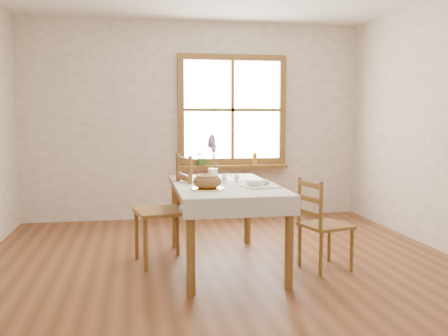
# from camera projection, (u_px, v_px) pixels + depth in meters

# --- Properties ---
(ground) EXTENTS (5.00, 5.00, 0.00)m
(ground) POSITION_uv_depth(u_px,v_px,m) (230.00, 275.00, 4.33)
(ground) COLOR brown
(ground) RESTS_ON ground
(room_walls) EXTENTS (4.60, 5.10, 2.65)m
(room_walls) POSITION_uv_depth(u_px,v_px,m) (230.00, 75.00, 4.15)
(room_walls) COLOR white
(room_walls) RESTS_ON ground
(window) EXTENTS (1.46, 0.08, 1.46)m
(window) POSITION_uv_depth(u_px,v_px,m) (232.00, 110.00, 6.68)
(window) COLOR olive
(window) RESTS_ON ground
(window_sill) EXTENTS (1.46, 0.20, 0.05)m
(window_sill) POSITION_uv_depth(u_px,v_px,m) (233.00, 167.00, 6.69)
(window_sill) COLOR olive
(window_sill) RESTS_ON ground
(dining_table) EXTENTS (0.90, 1.60, 0.75)m
(dining_table) POSITION_uv_depth(u_px,v_px,m) (224.00, 194.00, 4.55)
(dining_table) COLOR olive
(dining_table) RESTS_ON ground
(table_linen) EXTENTS (0.91, 0.99, 0.01)m
(table_linen) POSITION_uv_depth(u_px,v_px,m) (230.00, 189.00, 4.24)
(table_linen) COLOR silver
(table_linen) RESTS_ON dining_table
(chair_left) EXTENTS (0.58, 0.56, 1.01)m
(chair_left) POSITION_uv_depth(u_px,v_px,m) (162.00, 210.00, 4.62)
(chair_left) COLOR olive
(chair_left) RESTS_ON ground
(chair_right) EXTENTS (0.48, 0.47, 0.82)m
(chair_right) POSITION_uv_depth(u_px,v_px,m) (326.00, 224.00, 4.45)
(chair_right) COLOR olive
(chair_right) RESTS_ON ground
(bread_plate) EXTENTS (0.34, 0.34, 0.01)m
(bread_plate) POSITION_uv_depth(u_px,v_px,m) (207.00, 189.00, 4.15)
(bread_plate) COLOR white
(bread_plate) RESTS_ON table_linen
(bread_loaf) EXTENTS (0.24, 0.24, 0.13)m
(bread_loaf) POSITION_uv_depth(u_px,v_px,m) (207.00, 180.00, 4.14)
(bread_loaf) COLOR olive
(bread_loaf) RESTS_ON bread_plate
(egg_napkin) EXTENTS (0.34, 0.31, 0.01)m
(egg_napkin) POSITION_uv_depth(u_px,v_px,m) (260.00, 186.00, 4.29)
(egg_napkin) COLOR silver
(egg_napkin) RESTS_ON table_linen
(eggs) EXTENTS (0.27, 0.25, 0.05)m
(eggs) POSITION_uv_depth(u_px,v_px,m) (260.00, 183.00, 4.29)
(eggs) COLOR silver
(eggs) RESTS_ON egg_napkin
(salt_shaker) EXTENTS (0.05, 0.05, 0.09)m
(salt_shaker) POSITION_uv_depth(u_px,v_px,m) (224.00, 178.00, 4.55)
(salt_shaker) COLOR white
(salt_shaker) RESTS_ON table_linen
(pepper_shaker) EXTENTS (0.05, 0.05, 0.08)m
(pepper_shaker) POSITION_uv_depth(u_px,v_px,m) (237.00, 178.00, 4.60)
(pepper_shaker) COLOR white
(pepper_shaker) RESTS_ON table_linen
(flower_vase) EXTENTS (0.12, 0.12, 0.10)m
(flower_vase) POSITION_uv_depth(u_px,v_px,m) (213.00, 175.00, 4.85)
(flower_vase) COLOR white
(flower_vase) RESTS_ON dining_table
(lavender_bouquet) EXTENTS (0.16, 0.16, 0.31)m
(lavender_bouquet) POSITION_uv_depth(u_px,v_px,m) (213.00, 154.00, 4.83)
(lavender_bouquet) COLOR #675495
(lavender_bouquet) RESTS_ON flower_vase
(potted_plant) EXTENTS (0.25, 0.26, 0.17)m
(potted_plant) POSITION_uv_depth(u_px,v_px,m) (202.00, 159.00, 6.60)
(potted_plant) COLOR #32692A
(potted_plant) RESTS_ON window_sill
(amber_bottle) EXTENTS (0.07, 0.07, 0.16)m
(amber_bottle) POSITION_uv_depth(u_px,v_px,m) (255.00, 159.00, 6.73)
(amber_bottle) COLOR #B17820
(amber_bottle) RESTS_ON window_sill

